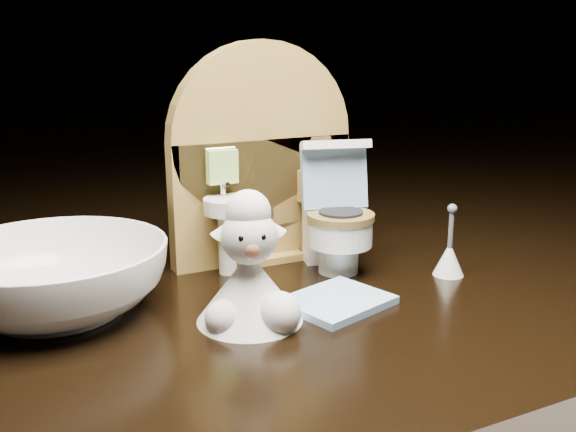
{
  "coord_description": "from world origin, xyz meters",
  "views": [
    {
      "loc": [
        -0.18,
        -0.33,
        0.15
      ],
      "look_at": [
        -0.01,
        0.01,
        0.05
      ],
      "focal_mm": 40.0,
      "sensor_mm": 36.0,
      "label": 1
    }
  ],
  "objects": [
    {
      "name": "plush_lamb",
      "position": [
        -0.05,
        -0.03,
        0.03
      ],
      "size": [
        0.06,
        0.06,
        0.08
      ],
      "rotation": [
        0.0,
        0.0,
        -0.27
      ],
      "color": "silver",
      "rests_on": "ground"
    },
    {
      "name": "bath_mat",
      "position": [
        0.0,
        -0.03,
        0.0
      ],
      "size": [
        0.07,
        0.06,
        0.0
      ],
      "primitive_type": "cube",
      "rotation": [
        0.0,
        0.0,
        0.29
      ],
      "color": "#87ABCC",
      "rests_on": "ground"
    },
    {
      "name": "ceramic_bowl",
      "position": [
        -0.14,
        0.03,
        0.02
      ],
      "size": [
        0.15,
        0.15,
        0.04
      ],
      "primitive_type": "imported",
      "rotation": [
        0.0,
        0.0,
        0.17
      ],
      "color": "white",
      "rests_on": "ground"
    },
    {
      "name": "toy_toilet",
      "position": [
        0.04,
        0.02,
        0.03
      ],
      "size": [
        0.05,
        0.06,
        0.09
      ],
      "rotation": [
        0.0,
        0.0,
        -0.26
      ],
      "color": "white",
      "rests_on": "ground"
    },
    {
      "name": "toilet_brush",
      "position": [
        0.1,
        -0.02,
        0.01
      ],
      "size": [
        0.02,
        0.02,
        0.05
      ],
      "color": "white",
      "rests_on": "ground"
    },
    {
      "name": "backdrop_panel",
      "position": [
        -0.0,
        0.06,
        0.07
      ],
      "size": [
        0.13,
        0.05,
        0.15
      ],
      "color": "olive",
      "rests_on": "ground"
    }
  ]
}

